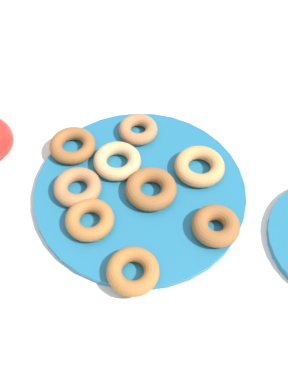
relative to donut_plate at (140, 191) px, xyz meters
name	(u,v)px	position (x,y,z in m)	size (l,w,h in m)	color
ground_plane	(140,193)	(0.00, 0.00, -0.01)	(2.40, 2.40, 0.00)	white
donut_plate	(140,191)	(0.00, 0.00, 0.00)	(0.38, 0.38, 0.01)	#1E6B93
donut_0	(90,220)	(0.10, 0.05, 0.02)	(0.08, 0.08, 0.02)	#AD6B33
donut_1	(138,129)	(-0.03, -0.13, 0.02)	(0.08, 0.08, 0.02)	#B27547
donut_2	(133,271)	(0.05, 0.16, 0.02)	(0.08, 0.08, 0.02)	#AD6B33
donut_3	(151,189)	(-0.02, 0.01, 0.02)	(0.09, 0.09, 0.03)	#995B2D
donut_4	(216,226)	(-0.10, 0.11, 0.02)	(0.08, 0.08, 0.03)	#995B2D
donut_5	(117,161)	(0.03, -0.06, 0.02)	(0.09, 0.09, 0.02)	tan
donut_6	(78,187)	(0.11, -0.02, 0.02)	(0.08, 0.08, 0.03)	#B27547
donut_7	(199,166)	(-0.11, -0.01, 0.02)	(0.09, 0.09, 0.03)	tan
donut_8	(73,146)	(0.10, -0.12, 0.02)	(0.09, 0.09, 0.02)	#995B2D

